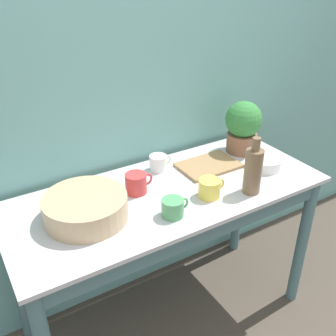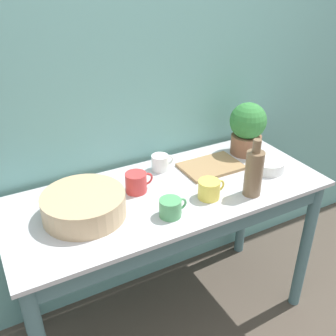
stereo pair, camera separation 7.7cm
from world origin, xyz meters
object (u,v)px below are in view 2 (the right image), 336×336
bowl_wash_large (84,205)px  bowl_small_enamel_white (268,165)px  mug_red (136,182)px  mug_yellow (209,189)px  bottle_tall (254,172)px  tray_board (211,166)px  mug_green (171,208)px  mug_white (160,163)px  potted_plant (247,127)px

bowl_wash_large → bowl_small_enamel_white: bowl_wash_large is taller
mug_red → mug_yellow: bearing=-37.5°
bottle_tall → bowl_small_enamel_white: size_ratio=1.63×
bottle_tall → tray_board: size_ratio=0.90×
mug_green → tray_board: size_ratio=0.41×
bowl_wash_large → bottle_tall: 0.74m
bottle_tall → mug_yellow: size_ratio=2.05×
mug_green → tray_board: mug_green is taller
bottle_tall → bowl_small_enamel_white: bearing=32.5°
bowl_wash_large → mug_white: bearing=23.4°
bowl_wash_large → bottle_tall: (0.71, -0.20, 0.06)m
mug_yellow → mug_green: (-0.22, -0.04, -0.00)m
mug_yellow → mug_white: size_ratio=1.11×
potted_plant → mug_white: bearing=174.1°
bowl_small_enamel_white → potted_plant: bearing=84.3°
mug_red → mug_green: bearing=-79.4°
bottle_tall → bowl_wash_large: bearing=164.5°
mug_yellow → bowl_small_enamel_white: 0.41m
bowl_wash_large → mug_white: (0.46, 0.20, -0.01)m
mug_yellow → bottle_tall: bearing=-20.1°
mug_white → mug_green: bearing=-111.4°
bowl_wash_large → mug_yellow: (0.53, -0.13, -0.01)m
potted_plant → bowl_wash_large: bearing=-171.2°
tray_board → mug_white: bearing=155.7°
mug_green → mug_red: bearing=100.6°
bottle_tall → mug_yellow: (-0.18, 0.07, -0.07)m
potted_plant → mug_white: (-0.49, 0.05, -0.11)m
mug_yellow → bowl_small_enamel_white: size_ratio=0.79×
mug_white → bowl_small_enamel_white: bearing=-28.7°
mug_red → mug_green: 0.24m
potted_plant → bowl_wash_large: size_ratio=0.82×
potted_plant → tray_board: (-0.26, -0.05, -0.14)m
bottle_tall → mug_green: bottle_tall is taller
potted_plant → mug_red: potted_plant is taller
potted_plant → bowl_small_enamel_white: potted_plant is taller
mug_green → bowl_small_enamel_white: mug_green is taller
potted_plant → bowl_wash_large: (-0.95, -0.15, -0.10)m
bottle_tall → mug_green: bearing=176.0°
mug_yellow → mug_green: size_ratio=1.06×
mug_white → mug_green: (-0.14, -0.37, -0.00)m
mug_yellow → mug_red: mug_red is taller
bowl_small_enamel_white → tray_board: bearing=147.2°
mug_green → bowl_small_enamel_white: 0.63m
mug_red → bowl_small_enamel_white: size_ratio=0.80×
bowl_wash_large → mug_green: 0.36m
tray_board → potted_plant: bearing=11.9°
bowl_wash_large → tray_board: size_ratio=1.14×
tray_board → mug_green: bearing=-145.3°
bowl_wash_large → bottle_tall: size_ratio=1.28×
potted_plant → mug_red: (-0.68, -0.08, -0.10)m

